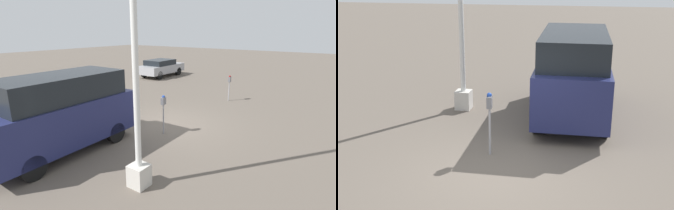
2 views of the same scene
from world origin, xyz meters
TOP-DOWN VIEW (x-y plane):
  - ground_plane at (0.00, 0.00)m, footprint 80.00×80.00m
  - parking_meter_near at (0.76, 0.41)m, footprint 0.21×0.13m
  - parking_meter_far at (-4.88, 0.48)m, footprint 0.21×0.13m
  - lamp_post at (3.74, 1.90)m, footprint 0.44×0.44m
  - parked_van at (3.66, -1.26)m, footprint 4.58×1.91m
  - car_distant at (-8.81, -6.93)m, footprint 4.04×1.77m

SIDE VIEW (x-z plane):
  - ground_plane at x=0.00m, z-range 0.00..0.00m
  - car_distant at x=-8.81m, z-range 0.06..1.39m
  - parking_meter_far at x=-4.88m, z-range 0.32..1.67m
  - parking_meter_near at x=0.76m, z-range 0.34..1.77m
  - parked_van at x=3.66m, z-range 0.07..2.45m
  - lamp_post at x=3.74m, z-range -1.26..5.43m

